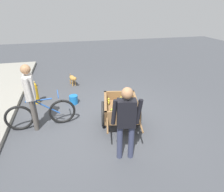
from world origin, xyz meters
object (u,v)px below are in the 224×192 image
Objects in this scene: bicycle at (41,114)px; cyclist_person at (30,92)px; fruit_cart at (121,110)px; plastic_bucket at (74,100)px; vendor_person at (126,119)px; apple_crate at (29,86)px; dog at (73,78)px; fire_hydrant at (35,93)px.

cyclist_person is (-0.01, 0.15, 0.61)m from bicycle.
fruit_cart is 1.83m from plastic_bucket.
plastic_bucket is (2.55, 0.87, -0.77)m from vendor_person.
fruit_cart is 4.01× the size of apple_crate.
plastic_bucket is at bearing 18.73° from vendor_person.
bicycle is at bearing -85.79° from cyclist_person.
dog is at bearing -88.92° from apple_crate.
apple_crate is at bearing 41.43° from fruit_cart.
cyclist_person reaches higher than fire_hydrant.
bicycle reaches higher than dog.
cyclist_person reaches higher than dog.
vendor_person is 5.72× the size of plastic_bucket.
fire_hydrant is (-1.20, 1.18, 0.06)m from dog.
fire_hydrant is at bearing 51.84° from fruit_cart.
cyclist_person is 6.07× the size of plastic_bucket.
fire_hydrant is (1.73, 2.20, -0.10)m from fruit_cart.
dog is 2.47× the size of plastic_bucket.
apple_crate is at bearing 14.74° from bicycle.
apple_crate is (2.53, 0.51, -0.84)m from cyclist_person.
bicycle is at bearing 142.05° from plastic_bucket.
fruit_cart reaches higher than apple_crate.
apple_crate is at bearing 45.13° from plastic_bucket.
dog is at bearing 19.22° from fruit_cart.
apple_crate is (2.52, 0.66, -0.23)m from bicycle.
fire_hydrant reaches higher than apple_crate.
vendor_person is 2.27× the size of fire_hydrant.
vendor_person is 2.37m from cyclist_person.
dog is 1.49× the size of apple_crate.
fire_hydrant is at bearing 75.10° from plastic_bucket.
fire_hydrant reaches higher than dog.
fruit_cart is at bearing -11.22° from vendor_person.
dog is at bearing -44.44° from fire_hydrant.
bicycle reaches higher than fruit_cart.
vendor_person is 0.94× the size of cyclist_person.
cyclist_person is (1.50, 1.83, 0.06)m from vendor_person.
vendor_person reaches higher than fire_hydrant.
cyclist_person reaches higher than plastic_bucket.
vendor_person is at bearing -161.27° from plastic_bucket.
vendor_person is at bearing -131.85° from bicycle.
fruit_cart is at bearing -138.57° from apple_crate.
fire_hydrant is at bearing 34.83° from vendor_person.
cyclist_person reaches higher than fruit_cart.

